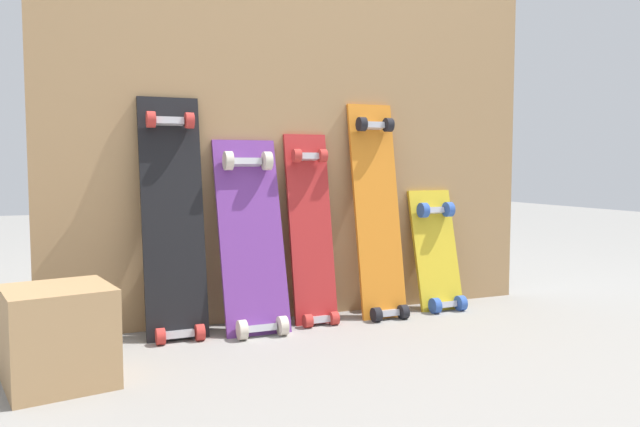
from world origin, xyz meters
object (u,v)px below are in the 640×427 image
skateboard_black (174,227)px  skateboard_yellow (438,257)px  wooden_crate (59,336)px  skateboard_purple (252,244)px  skateboard_red (312,237)px  skateboard_orange (378,219)px

skateboard_black → skateboard_yellow: bearing=0.2°
skateboard_black → wooden_crate: size_ratio=3.37×
skateboard_purple → skateboard_red: 0.25m
skateboard_orange → skateboard_yellow: (0.28, 0.01, -0.17)m
skateboard_yellow → wooden_crate: size_ratio=2.08×
skateboard_purple → skateboard_yellow: skateboard_purple is taller
skateboard_black → skateboard_orange: skateboard_orange is taller
skateboard_red → skateboard_purple: bearing=-171.6°
skateboard_black → wooden_crate: bearing=-135.0°
skateboard_red → skateboard_yellow: bearing=-0.2°
skateboard_red → skateboard_yellow: 0.57m
skateboard_black → skateboard_orange: 0.79m
skateboard_red → skateboard_orange: (0.28, -0.01, 0.06)m
skateboard_purple → skateboard_orange: 0.53m
skateboard_purple → skateboard_orange: bearing=2.9°
skateboard_red → wooden_crate: skateboard_red is taller
skateboard_black → skateboard_purple: skateboard_black is taller
wooden_crate → skateboard_yellow: bearing=14.5°
skateboard_red → wooden_crate: (-0.89, -0.38, -0.19)m
skateboard_black → skateboard_red: (0.52, 0.01, -0.06)m
skateboard_orange → skateboard_yellow: bearing=1.6°
skateboard_yellow → wooden_crate: (-1.45, -0.37, -0.08)m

